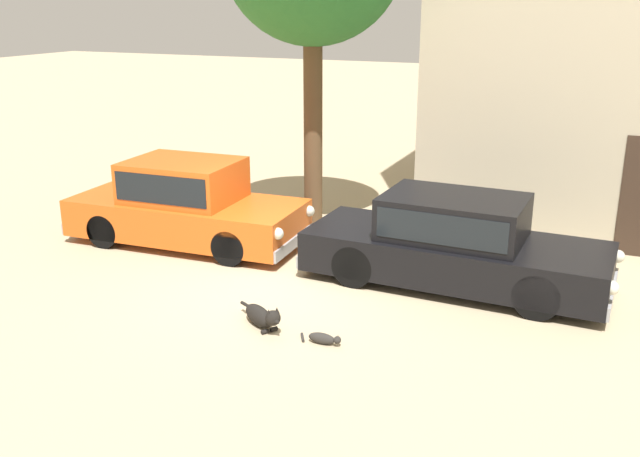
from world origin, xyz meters
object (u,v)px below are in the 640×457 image
(stray_dog_spotted, at_px, (262,316))
(stray_cat, at_px, (323,338))
(parked_sedan_nearest, at_px, (186,203))
(parked_sedan_second, at_px, (454,242))

(stray_dog_spotted, xyz_separation_m, stray_cat, (0.96, -0.12, -0.09))
(parked_sedan_nearest, relative_size, stray_cat, 7.11)
(parked_sedan_nearest, xyz_separation_m, stray_dog_spotted, (2.93, -2.62, -0.59))
(stray_dog_spotted, distance_m, stray_cat, 0.97)
(parked_sedan_nearest, bearing_deg, stray_dog_spotted, -44.41)
(stray_dog_spotted, height_order, stray_cat, stray_dog_spotted)
(parked_sedan_second, distance_m, stray_dog_spotted, 3.30)
(parked_sedan_second, bearing_deg, parked_sedan_nearest, -178.79)
(parked_sedan_nearest, relative_size, stray_dog_spotted, 4.75)
(stray_cat, bearing_deg, parked_sedan_second, 68.31)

